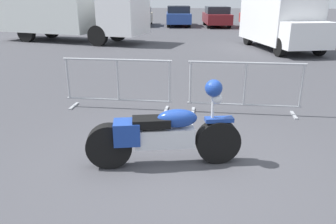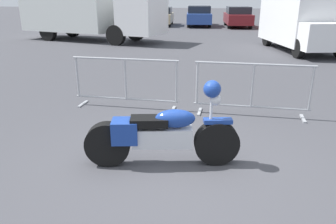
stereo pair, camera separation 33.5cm
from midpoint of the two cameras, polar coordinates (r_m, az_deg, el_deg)
The scene contains 13 objects.
ground_plane at distance 4.57m, azimuth 3.46°, elevation -10.40°, with size 120.00×120.00×0.00m, color #424247.
motorcycle at distance 4.56m, azimuth 1.10°, elevation -3.83°, with size 2.16×0.66×1.23m.
crowd_barrier_near at distance 6.94m, azimuth -6.02°, elevation 5.11°, with size 2.27×0.45×1.07m.
crowd_barrier_far at distance 6.66m, azimuth 15.85°, elevation 3.83°, with size 2.27×0.45×1.07m.
box_truck at distance 18.32m, azimuth -13.81°, elevation 17.12°, with size 8.01×3.90×2.98m.
delivery_van at distance 15.65m, azimuth 22.71°, elevation 14.41°, with size 3.25×5.34×2.31m.
parked_car_white at distance 28.34m, azimuth -13.24°, elevation 15.99°, with size 2.15×4.24×1.38m.
parked_car_silver at distance 27.33m, azimuth -7.28°, elevation 16.22°, with size 2.14×4.24×1.38m.
parked_car_tan at distance 26.94m, azimuth -0.76°, elevation 16.34°, with size 2.18×4.30×1.40m.
parked_car_blue at distance 26.58m, azimuth 5.80°, elevation 16.33°, with size 2.36×4.66×1.52m.
parked_car_maroon at distance 26.15m, azimuth 12.44°, elevation 15.89°, with size 2.30×4.55×1.48m.
parked_car_red at distance 26.10m, azimuth 19.17°, elevation 15.27°, with size 2.28×4.51×1.47m.
pedestrian at distance 22.76m, azimuth 27.48°, elevation 14.13°, with size 0.44×0.44×1.69m.
Camera 2 is at (0.69, -3.90, 2.29)m, focal length 35.00 mm.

